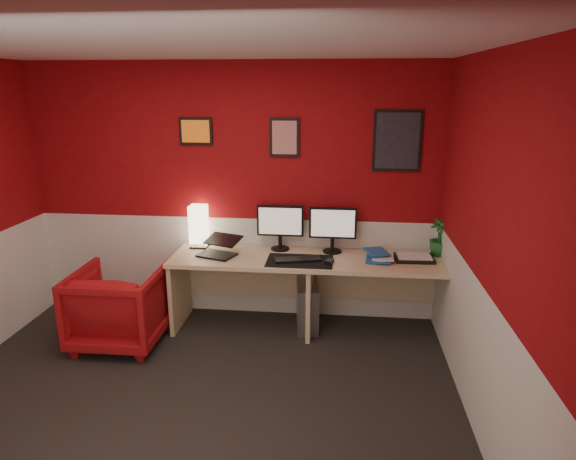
# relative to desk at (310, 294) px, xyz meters

# --- Properties ---
(ground) EXTENTS (4.00, 3.50, 0.01)m
(ground) POSITION_rel_desk_xyz_m (-0.79, -1.41, -0.36)
(ground) COLOR black
(ground) RESTS_ON ground
(ceiling) EXTENTS (4.00, 3.50, 0.01)m
(ceiling) POSITION_rel_desk_xyz_m (-0.79, -1.41, 2.13)
(ceiling) COLOR white
(ceiling) RESTS_ON ground
(wall_back) EXTENTS (4.00, 0.01, 2.50)m
(wall_back) POSITION_rel_desk_xyz_m (-0.79, 0.34, 0.89)
(wall_back) COLOR maroon
(wall_back) RESTS_ON ground
(wall_front) EXTENTS (4.00, 0.01, 2.50)m
(wall_front) POSITION_rel_desk_xyz_m (-0.79, -3.16, 0.89)
(wall_front) COLOR maroon
(wall_front) RESTS_ON ground
(wall_right) EXTENTS (0.01, 3.50, 2.50)m
(wall_right) POSITION_rel_desk_xyz_m (1.21, -1.41, 0.89)
(wall_right) COLOR maroon
(wall_right) RESTS_ON ground
(wainscot_back) EXTENTS (4.00, 0.01, 1.00)m
(wainscot_back) POSITION_rel_desk_xyz_m (-0.79, 0.34, 0.14)
(wainscot_back) COLOR silver
(wainscot_back) RESTS_ON ground
(wainscot_right) EXTENTS (0.01, 3.50, 1.00)m
(wainscot_right) POSITION_rel_desk_xyz_m (1.21, -1.41, 0.14)
(wainscot_right) COLOR silver
(wainscot_right) RESTS_ON ground
(desk) EXTENTS (2.60, 0.65, 0.73)m
(desk) POSITION_rel_desk_xyz_m (0.00, 0.00, 0.00)
(desk) COLOR #CAB481
(desk) RESTS_ON ground
(shoji_lamp) EXTENTS (0.16, 0.16, 0.40)m
(shoji_lamp) POSITION_rel_desk_xyz_m (-1.11, 0.22, 0.56)
(shoji_lamp) COLOR #FFE5B2
(shoji_lamp) RESTS_ON desk
(laptop) EXTENTS (0.39, 0.33, 0.22)m
(laptop) POSITION_rel_desk_xyz_m (-0.88, -0.04, 0.47)
(laptop) COLOR black
(laptop) RESTS_ON desk
(monitor_left) EXTENTS (0.45, 0.06, 0.58)m
(monitor_left) POSITION_rel_desk_xyz_m (-0.31, 0.22, 0.66)
(monitor_left) COLOR black
(monitor_left) RESTS_ON desk
(monitor_right) EXTENTS (0.45, 0.06, 0.58)m
(monitor_right) POSITION_rel_desk_xyz_m (0.20, 0.19, 0.66)
(monitor_right) COLOR black
(monitor_right) RESTS_ON desk
(desk_mat) EXTENTS (0.60, 0.38, 0.01)m
(desk_mat) POSITION_rel_desk_xyz_m (-0.09, -0.11, 0.37)
(desk_mat) COLOR black
(desk_mat) RESTS_ON desk
(keyboard) EXTENTS (0.44, 0.24, 0.02)m
(keyboard) POSITION_rel_desk_xyz_m (-0.11, -0.09, 0.38)
(keyboard) COLOR black
(keyboard) RESTS_ON desk_mat
(mouse) EXTENTS (0.08, 0.11, 0.03)m
(mouse) POSITION_rel_desk_xyz_m (0.18, -0.14, 0.39)
(mouse) COLOR black
(mouse) RESTS_ON desk_mat
(book_bottom) EXTENTS (0.26, 0.32, 0.03)m
(book_bottom) POSITION_rel_desk_xyz_m (0.51, 0.02, 0.38)
(book_bottom) COLOR #215398
(book_bottom) RESTS_ON desk
(book_middle) EXTENTS (0.21, 0.27, 0.02)m
(book_middle) POSITION_rel_desk_xyz_m (0.57, 0.01, 0.40)
(book_middle) COLOR silver
(book_middle) RESTS_ON book_bottom
(book_top) EXTENTS (0.25, 0.30, 0.02)m
(book_top) POSITION_rel_desk_xyz_m (0.51, 0.02, 0.43)
(book_top) COLOR #215398
(book_top) RESTS_ON book_middle
(zen_tray) EXTENTS (0.36, 0.26, 0.03)m
(zen_tray) POSITION_rel_desk_xyz_m (0.95, 0.04, 0.38)
(zen_tray) COLOR black
(zen_tray) RESTS_ON desk
(potted_plant) EXTENTS (0.24, 0.24, 0.35)m
(potted_plant) POSITION_rel_desk_xyz_m (1.20, 0.20, 0.54)
(potted_plant) COLOR #19591E
(potted_plant) RESTS_ON desk
(pc_tower) EXTENTS (0.25, 0.47, 0.45)m
(pc_tower) POSITION_rel_desk_xyz_m (-0.03, 0.05, -0.14)
(pc_tower) COLOR #99999E
(pc_tower) RESTS_ON ground
(armchair) EXTENTS (0.76, 0.79, 0.71)m
(armchair) POSITION_rel_desk_xyz_m (-1.69, -0.43, -0.01)
(armchair) COLOR #A51418
(armchair) RESTS_ON ground
(art_left) EXTENTS (0.32, 0.02, 0.26)m
(art_left) POSITION_rel_desk_xyz_m (-1.13, 0.33, 1.49)
(art_left) COLOR orange
(art_left) RESTS_ON wall_back
(art_center) EXTENTS (0.28, 0.02, 0.36)m
(art_center) POSITION_rel_desk_xyz_m (-0.28, 0.33, 1.44)
(art_center) COLOR red
(art_center) RESTS_ON wall_back
(art_right) EXTENTS (0.44, 0.02, 0.56)m
(art_right) POSITION_rel_desk_xyz_m (0.77, 0.33, 1.42)
(art_right) COLOR black
(art_right) RESTS_ON wall_back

